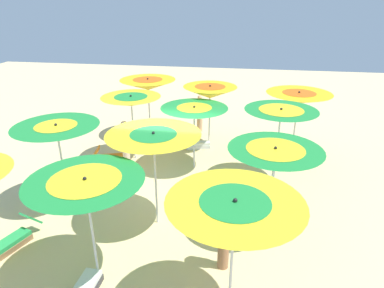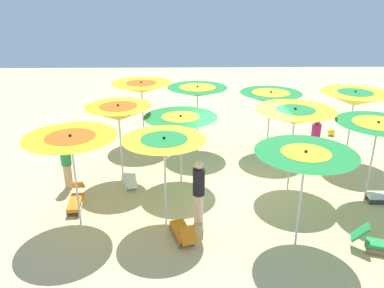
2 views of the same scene
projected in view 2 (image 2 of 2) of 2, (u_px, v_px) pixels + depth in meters
name	position (u px, v px, depth m)	size (l,w,h in m)	color
ground	(238.00, 187.00, 11.74)	(38.48, 38.48, 0.04)	beige
beach_umbrella_1	(377.00, 129.00, 10.18)	(2.18, 2.18, 2.36)	silver
beach_umbrella_2	(354.00, 99.00, 12.68)	(2.21, 2.21, 2.50)	silver
beach_umbrella_3	(305.00, 159.00, 8.30)	(2.19, 2.19, 2.38)	silver
beach_umbrella_4	(295.00, 117.00, 10.79)	(2.22, 2.22, 2.51)	silver
beach_umbrella_5	(270.00, 98.00, 13.43)	(2.14, 2.14, 2.30)	silver
beach_umbrella_6	(164.00, 145.00, 9.16)	(2.01, 2.01, 2.34)	silver
beach_umbrella_7	(181.00, 122.00, 11.27)	(2.15, 2.15, 2.18)	silver
beach_umbrella_8	(197.00, 92.00, 13.62)	(2.11, 2.11, 2.42)	silver
beach_umbrella_9	(71.00, 144.00, 9.07)	(2.18, 2.18, 2.43)	silver
beach_umbrella_10	(119.00, 113.00, 11.44)	(1.96, 1.96, 2.42)	silver
beach_umbrella_11	(142.00, 88.00, 14.29)	(2.21, 2.21, 2.41)	silver
lounger_0	(183.00, 232.00, 9.17)	(0.70, 1.17, 0.61)	olive
lounger_1	(129.00, 180.00, 11.71)	(0.65, 1.28, 0.57)	silver
lounger_2	(76.00, 200.00, 10.56)	(0.46, 1.29, 0.58)	silver
lounger_3	(384.00, 245.00, 8.72)	(1.34, 0.75, 0.64)	olive
beachgoer_0	(315.00, 140.00, 12.98)	(0.30, 0.30, 1.62)	#A3704C
beachgoer_1	(66.00, 162.00, 11.37)	(0.30, 0.30, 1.60)	#D8A87F
beachgoer_2	(199.00, 191.00, 9.63)	(0.30, 0.30, 1.70)	beige
beach_ball	(331.00, 132.00, 15.77)	(0.30, 0.30, 0.30)	yellow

